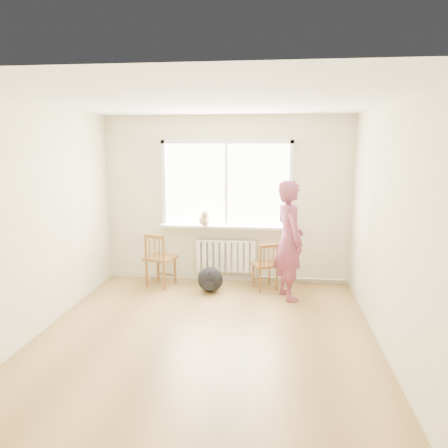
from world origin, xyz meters
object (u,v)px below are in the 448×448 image
(backpack, at_px, (210,280))
(person, at_px, (289,240))
(chair_left, at_px, (159,260))
(chair_right, at_px, (266,266))
(cat, at_px, (205,219))

(backpack, bearing_deg, person, -6.19)
(chair_left, bearing_deg, backpack, -172.34)
(backpack, bearing_deg, chair_left, 169.50)
(person, bearing_deg, backpack, 62.84)
(chair_right, relative_size, person, 0.43)
(chair_left, distance_m, person, 2.09)
(chair_left, relative_size, chair_right, 1.16)
(person, bearing_deg, cat, 45.83)
(cat, relative_size, backpack, 1.08)
(chair_left, distance_m, chair_right, 1.69)
(chair_left, xyz_separation_m, person, (2.02, -0.28, 0.43))
(person, relative_size, cat, 4.13)
(chair_right, bearing_deg, chair_left, -23.62)
(cat, xyz_separation_m, backpack, (0.15, -0.44, -0.87))
(chair_right, bearing_deg, person, 110.95)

